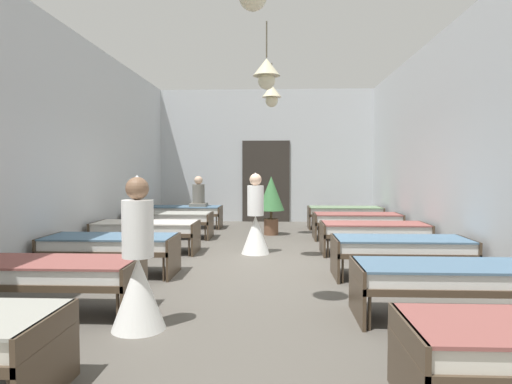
% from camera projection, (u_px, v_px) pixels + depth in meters
% --- Properties ---
extents(ground_plane, '(6.89, 12.94, 0.10)m').
position_uv_depth(ground_plane, '(257.00, 266.00, 7.55)').
color(ground_plane, '#59544C').
extents(room_shell, '(6.69, 12.54, 3.91)m').
position_uv_depth(room_shell, '(260.00, 148.00, 8.81)').
color(room_shell, silver).
rests_on(room_shell, ground).
extents(bed_left_row_1, '(1.90, 0.84, 0.57)m').
position_uv_depth(bed_left_row_1, '(49.00, 273.00, 4.89)').
color(bed_left_row_1, '#473828').
rests_on(bed_left_row_1, ground).
extents(bed_right_row_1, '(1.90, 0.84, 0.57)m').
position_uv_depth(bed_right_row_1, '(449.00, 277.00, 4.70)').
color(bed_right_row_1, '#473828').
rests_on(bed_right_row_1, ground).
extents(bed_left_row_2, '(1.90, 0.84, 0.57)m').
position_uv_depth(bed_left_row_2, '(111.00, 245.00, 6.71)').
color(bed_left_row_2, '#473828').
rests_on(bed_left_row_2, ground).
extents(bed_right_row_2, '(1.90, 0.84, 0.57)m').
position_uv_depth(bed_right_row_2, '(401.00, 247.00, 6.52)').
color(bed_right_row_2, '#473828').
rests_on(bed_right_row_2, ground).
extents(bed_left_row_3, '(1.90, 0.84, 0.57)m').
position_uv_depth(bed_left_row_3, '(146.00, 229.00, 8.53)').
color(bed_left_row_3, '#473828').
rests_on(bed_left_row_3, ground).
extents(bed_right_row_3, '(1.90, 0.84, 0.57)m').
position_uv_depth(bed_right_row_3, '(374.00, 230.00, 8.34)').
color(bed_right_row_3, '#473828').
rests_on(bed_right_row_3, ground).
extents(bed_left_row_4, '(1.90, 0.84, 0.57)m').
position_uv_depth(bed_left_row_4, '(169.00, 219.00, 10.35)').
color(bed_left_row_4, '#473828').
rests_on(bed_left_row_4, ground).
extents(bed_right_row_4, '(1.90, 0.84, 0.57)m').
position_uv_depth(bed_right_row_4, '(357.00, 220.00, 10.16)').
color(bed_right_row_4, '#473828').
rests_on(bed_right_row_4, ground).
extents(bed_left_row_5, '(1.90, 0.84, 0.57)m').
position_uv_depth(bed_left_row_5, '(185.00, 211.00, 12.17)').
color(bed_left_row_5, '#473828').
rests_on(bed_left_row_5, ground).
extents(bed_right_row_5, '(1.90, 0.84, 0.57)m').
position_uv_depth(bed_right_row_5, '(345.00, 212.00, 11.98)').
color(bed_right_row_5, '#473828').
rests_on(bed_right_row_5, ground).
extents(nurse_near_aisle, '(0.52, 0.52, 1.49)m').
position_uv_depth(nurse_near_aisle, '(256.00, 225.00, 8.41)').
color(nurse_near_aisle, white).
rests_on(nurse_near_aisle, ground).
extents(nurse_mid_aisle, '(0.52, 0.52, 1.49)m').
position_uv_depth(nurse_mid_aisle, '(138.00, 275.00, 4.41)').
color(nurse_mid_aisle, white).
rests_on(nurse_mid_aisle, ground).
extents(patient_seated_primary, '(0.44, 0.44, 0.80)m').
position_uv_depth(patient_seated_primary, '(199.00, 195.00, 12.14)').
color(patient_seated_primary, slate).
rests_on(patient_seated_primary, bed_left_row_5).
extents(potted_plant, '(0.62, 0.62, 1.39)m').
position_uv_depth(potted_plant, '(271.00, 197.00, 10.84)').
color(potted_plant, brown).
rests_on(potted_plant, ground).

